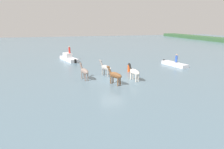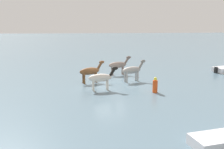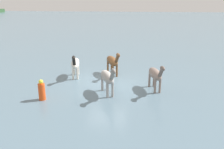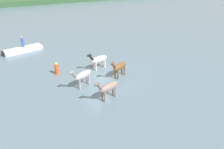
{
  "view_description": "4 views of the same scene",
  "coord_description": "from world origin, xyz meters",
  "px_view_note": "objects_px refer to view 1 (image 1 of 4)",
  "views": [
    {
      "loc": [
        20.14,
        -5.53,
        6.14
      ],
      "look_at": [
        0.44,
        -0.1,
        0.75
      ],
      "focal_mm": 31.19,
      "sensor_mm": 36.0,
      "label": 1
    },
    {
      "loc": [
        1.39,
        20.57,
        5.24
      ],
      "look_at": [
        -0.1,
        0.8,
        0.88
      ],
      "focal_mm": 40.4,
      "sensor_mm": 36.0,
      "label": 2
    },
    {
      "loc": [
        -14.41,
        -1.88,
        5.27
      ],
      "look_at": [
        -0.81,
        -0.36,
        0.82
      ],
      "focal_mm": 38.4,
      "sensor_mm": 36.0,
      "label": 3
    },
    {
      "loc": [
        -7.58,
        -15.36,
        8.84
      ],
      "look_at": [
        0.55,
        -0.73,
        0.73
      ],
      "focal_mm": 35.42,
      "sensor_mm": 36.0,
      "label": 4
    }
  ],
  "objects_px": {
    "boat_tender_starboard": "(69,58)",
    "horse_mid_herd": "(84,71)",
    "horse_pinto_flank": "(134,72)",
    "person_spotter_bow": "(69,50)",
    "buoy_channel_marker": "(129,68)",
    "person_watcher_seated": "(176,58)",
    "boat_motor_center": "(174,65)",
    "horse_lead": "(106,68)",
    "horse_gray_outer": "(115,75)"
  },
  "relations": [
    {
      "from": "boat_tender_starboard",
      "to": "horse_mid_herd",
      "type": "bearing_deg",
      "value": 166.64
    },
    {
      "from": "horse_mid_herd",
      "to": "horse_pinto_flank",
      "type": "distance_m",
      "value": 5.55
    },
    {
      "from": "person_spotter_bow",
      "to": "buoy_channel_marker",
      "type": "height_order",
      "value": "person_spotter_bow"
    },
    {
      "from": "horse_pinto_flank",
      "to": "buoy_channel_marker",
      "type": "height_order",
      "value": "horse_pinto_flank"
    },
    {
      "from": "person_watcher_seated",
      "to": "boat_motor_center",
      "type": "bearing_deg",
      "value": -127.86
    },
    {
      "from": "horse_lead",
      "to": "person_spotter_bow",
      "type": "distance_m",
      "value": 12.18
    },
    {
      "from": "horse_lead",
      "to": "buoy_channel_marker",
      "type": "bearing_deg",
      "value": -94.78
    },
    {
      "from": "horse_lead",
      "to": "horse_gray_outer",
      "type": "xyz_separation_m",
      "value": [
        3.55,
        0.11,
        -0.01
      ]
    },
    {
      "from": "horse_pinto_flank",
      "to": "person_spotter_bow",
      "type": "height_order",
      "value": "person_spotter_bow"
    },
    {
      "from": "horse_gray_outer",
      "to": "boat_tender_starboard",
      "type": "height_order",
      "value": "horse_gray_outer"
    },
    {
      "from": "horse_gray_outer",
      "to": "person_spotter_bow",
      "type": "height_order",
      "value": "person_spotter_bow"
    },
    {
      "from": "horse_gray_outer",
      "to": "buoy_channel_marker",
      "type": "xyz_separation_m",
      "value": [
        -4.7,
        3.28,
        -0.48
      ]
    },
    {
      "from": "boat_motor_center",
      "to": "person_spotter_bow",
      "type": "xyz_separation_m",
      "value": [
        -8.74,
        -14.74,
        1.59
      ]
    },
    {
      "from": "boat_tender_starboard",
      "to": "buoy_channel_marker",
      "type": "height_order",
      "value": "boat_tender_starboard"
    },
    {
      "from": "boat_tender_starboard",
      "to": "person_spotter_bow",
      "type": "relative_size",
      "value": 4.57
    },
    {
      "from": "horse_lead",
      "to": "horse_mid_herd",
      "type": "height_order",
      "value": "horse_lead"
    },
    {
      "from": "horse_lead",
      "to": "boat_tender_starboard",
      "type": "height_order",
      "value": "horse_lead"
    },
    {
      "from": "horse_gray_outer",
      "to": "boat_tender_starboard",
      "type": "distance_m",
      "value": 15.56
    },
    {
      "from": "horse_mid_herd",
      "to": "buoy_channel_marker",
      "type": "relative_size",
      "value": 2.0
    },
    {
      "from": "horse_pinto_flank",
      "to": "horse_mid_herd",
      "type": "bearing_deg",
      "value": 60.28
    },
    {
      "from": "boat_tender_starboard",
      "to": "person_watcher_seated",
      "type": "bearing_deg",
      "value": -138.14
    },
    {
      "from": "person_watcher_seated",
      "to": "person_spotter_bow",
      "type": "bearing_deg",
      "value": -120.76
    },
    {
      "from": "horse_mid_herd",
      "to": "boat_motor_center",
      "type": "height_order",
      "value": "horse_mid_herd"
    },
    {
      "from": "horse_mid_herd",
      "to": "person_spotter_bow",
      "type": "xyz_separation_m",
      "value": [
        -12.57,
        -0.82,
        0.78
      ]
    },
    {
      "from": "boat_motor_center",
      "to": "horse_gray_outer",
      "type": "bearing_deg",
      "value": -71.97
    },
    {
      "from": "boat_tender_starboard",
      "to": "person_spotter_bow",
      "type": "distance_m",
      "value": 1.45
    },
    {
      "from": "horse_gray_outer",
      "to": "boat_motor_center",
      "type": "xyz_separation_m",
      "value": [
        -6.45,
        11.13,
        -0.82
      ]
    },
    {
      "from": "horse_mid_herd",
      "to": "person_watcher_seated",
      "type": "height_order",
      "value": "horse_mid_herd"
    },
    {
      "from": "horse_pinto_flank",
      "to": "person_spotter_bow",
      "type": "relative_size",
      "value": 1.92
    },
    {
      "from": "horse_gray_outer",
      "to": "person_watcher_seated",
      "type": "relative_size",
      "value": 1.88
    },
    {
      "from": "horse_pinto_flank",
      "to": "buoy_channel_marker",
      "type": "distance_m",
      "value": 4.0
    },
    {
      "from": "person_watcher_seated",
      "to": "horse_lead",
      "type": "bearing_deg",
      "value": -76.45
    },
    {
      "from": "boat_motor_center",
      "to": "person_spotter_bow",
      "type": "bearing_deg",
      "value": -132.72
    },
    {
      "from": "person_spotter_bow",
      "to": "horse_mid_herd",
      "type": "bearing_deg",
      "value": 3.73
    },
    {
      "from": "person_watcher_seated",
      "to": "horse_mid_herd",
      "type": "bearing_deg",
      "value": -75.36
    },
    {
      "from": "person_watcher_seated",
      "to": "horse_pinto_flank",
      "type": "bearing_deg",
      "value": -58.23
    },
    {
      "from": "horse_mid_herd",
      "to": "horse_gray_outer",
      "type": "distance_m",
      "value": 3.83
    },
    {
      "from": "horse_pinto_flank",
      "to": "person_watcher_seated",
      "type": "distance_m",
      "value": 10.42
    },
    {
      "from": "horse_pinto_flank",
      "to": "boat_motor_center",
      "type": "distance_m",
      "value": 10.37
    },
    {
      "from": "horse_pinto_flank",
      "to": "buoy_channel_marker",
      "type": "xyz_separation_m",
      "value": [
        -3.88,
        0.83,
        -0.46
      ]
    },
    {
      "from": "boat_tender_starboard",
      "to": "buoy_channel_marker",
      "type": "relative_size",
      "value": 4.77
    },
    {
      "from": "horse_mid_herd",
      "to": "horse_pinto_flank",
      "type": "height_order",
      "value": "horse_mid_herd"
    },
    {
      "from": "horse_gray_outer",
      "to": "horse_pinto_flank",
      "type": "xyz_separation_m",
      "value": [
        -0.82,
        2.45,
        -0.02
      ]
    },
    {
      "from": "boat_tender_starboard",
      "to": "person_spotter_bow",
      "type": "height_order",
      "value": "person_spotter_bow"
    },
    {
      "from": "horse_mid_herd",
      "to": "person_spotter_bow",
      "type": "distance_m",
      "value": 12.62
    },
    {
      "from": "boat_tender_starboard",
      "to": "boat_motor_center",
      "type": "height_order",
      "value": "boat_tender_starboard"
    },
    {
      "from": "horse_mid_herd",
      "to": "horse_gray_outer",
      "type": "bearing_deg",
      "value": -148.36
    },
    {
      "from": "boat_motor_center",
      "to": "person_watcher_seated",
      "type": "height_order",
      "value": "person_watcher_seated"
    },
    {
      "from": "horse_mid_herd",
      "to": "person_spotter_bow",
      "type": "relative_size",
      "value": 1.92
    },
    {
      "from": "boat_motor_center",
      "to": "horse_mid_herd",
      "type": "bearing_deg",
      "value": -86.7
    }
  ]
}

